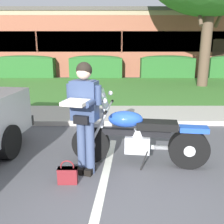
% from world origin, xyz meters
% --- Properties ---
extents(ground_plane, '(140.00, 140.00, 0.00)m').
position_xyz_m(ground_plane, '(0.00, 0.00, 0.00)').
color(ground_plane, '#4C4C51').
extents(curb_strip, '(60.00, 0.20, 0.12)m').
position_xyz_m(curb_strip, '(0.00, 3.43, 0.06)').
color(curb_strip, '#ADA89E').
rests_on(curb_strip, ground).
extents(concrete_walk, '(60.00, 1.50, 0.08)m').
position_xyz_m(concrete_walk, '(0.00, 4.28, 0.04)').
color(concrete_walk, '#ADA89E').
rests_on(concrete_walk, ground).
extents(grass_lawn, '(60.00, 6.40, 0.06)m').
position_xyz_m(grass_lawn, '(0.00, 8.23, 0.03)').
color(grass_lawn, '#3D752D').
rests_on(grass_lawn, ground).
extents(stall_stripe_1, '(0.53, 4.39, 0.01)m').
position_xyz_m(stall_stripe_1, '(-0.34, 0.20, 0.00)').
color(stall_stripe_1, silver).
rests_on(stall_stripe_1, ground).
extents(motorcycle, '(2.24, 0.82, 1.26)m').
position_xyz_m(motorcycle, '(0.35, 1.33, 0.49)').
color(motorcycle, black).
rests_on(motorcycle, ground).
extents(rider_person, '(0.55, 0.65, 1.70)m').
position_xyz_m(rider_person, '(-0.57, 1.05, 1.01)').
color(rider_person, black).
rests_on(rider_person, ground).
extents(handbag, '(0.28, 0.13, 0.36)m').
position_xyz_m(handbag, '(-0.80, 0.74, 0.14)').
color(handbag, maroon).
rests_on(handbag, ground).
extents(hedge_left, '(3.26, 0.90, 1.24)m').
position_xyz_m(hedge_left, '(-4.96, 11.73, 0.65)').
color(hedge_left, '#286028').
rests_on(hedge_left, ground).
extents(hedge_center_left, '(2.86, 0.90, 1.24)m').
position_xyz_m(hedge_center_left, '(-1.05, 11.73, 0.65)').
color(hedge_center_left, '#286028').
rests_on(hedge_center_left, ground).
extents(hedge_center_right, '(2.90, 0.90, 1.24)m').
position_xyz_m(hedge_center_right, '(2.86, 11.73, 0.65)').
color(hedge_center_right, '#286028').
rests_on(hedge_center_right, ground).
extents(brick_building, '(27.93, 11.79, 3.77)m').
position_xyz_m(brick_building, '(0.38, 17.85, 1.89)').
color(brick_building, '#93513D').
rests_on(brick_building, ground).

